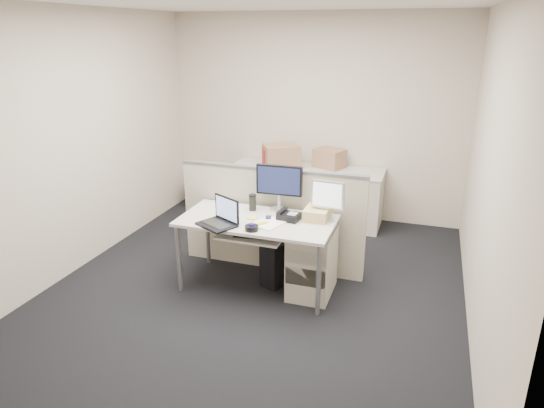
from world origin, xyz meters
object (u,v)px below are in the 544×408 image
(desk, at_px, (257,225))
(laptop, at_px, (216,213))
(monitor_main, at_px, (279,188))
(desk_phone, at_px, (289,217))

(desk, distance_m, laptop, 0.45)
(desk, height_order, monitor_main, monitor_main)
(desk, bearing_deg, monitor_main, 68.82)
(monitor_main, relative_size, desk_phone, 2.27)
(laptop, xyz_separation_m, desk_phone, (0.60, 0.36, -0.10))
(desk, bearing_deg, desk_phone, 14.93)
(monitor_main, distance_m, desk_phone, 0.36)
(desk, distance_m, monitor_main, 0.46)
(monitor_main, distance_m, laptop, 0.74)
(desk, xyz_separation_m, laptop, (-0.30, -0.28, 0.19))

